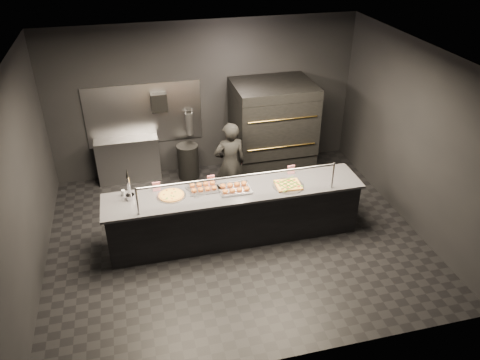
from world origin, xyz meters
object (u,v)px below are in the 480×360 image
at_px(fire_extinguisher, 189,123).
at_px(round_pizza, 171,195).
at_px(square_pizza, 288,185).
at_px(slider_tray_a, 203,187).
at_px(worker, 230,164).
at_px(trash_bin, 188,161).
at_px(prep_shelf, 128,160).
at_px(service_counter, 235,214).
at_px(beer_tap, 129,191).
at_px(towel_dispenser, 159,102).
at_px(pizza_oven, 272,130).
at_px(slider_tray_b, 235,188).

bearing_deg(fire_extinguisher, round_pizza, -105.23).
bearing_deg(square_pizza, fire_extinguisher, 115.70).
relative_size(slider_tray_a, worker, 0.35).
bearing_deg(worker, trash_bin, -65.45).
height_order(prep_shelf, square_pizza, square_pizza).
xyz_separation_m(prep_shelf, fire_extinguisher, (1.25, 0.08, 0.61)).
distance_m(service_counter, beer_tap, 1.72).
distance_m(prep_shelf, worker, 2.19).
height_order(towel_dispenser, round_pizza, towel_dispenser).
bearing_deg(round_pizza, slider_tray_a, 9.76).
xyz_separation_m(trash_bin, worker, (0.61, -1.10, 0.44)).
distance_m(towel_dispenser, slider_tray_a, 2.36).
relative_size(pizza_oven, round_pizza, 4.24).
relative_size(slider_tray_b, trash_bin, 0.71).
xyz_separation_m(fire_extinguisher, trash_bin, (-0.10, -0.25, -0.71)).
bearing_deg(service_counter, beer_tap, 175.46).
bearing_deg(towel_dispenser, beer_tap, -107.18).
xyz_separation_m(service_counter, slider_tray_a, (-0.47, 0.15, 0.48)).
bearing_deg(pizza_oven, round_pizza, -139.92).
bearing_deg(beer_tap, service_counter, -4.54).
height_order(fire_extinguisher, worker, worker).
relative_size(pizza_oven, slider_tray_a, 3.47).
height_order(service_counter, prep_shelf, service_counter).
bearing_deg(round_pizza, service_counter, -3.48).
bearing_deg(service_counter, worker, 81.37).
distance_m(service_counter, round_pizza, 1.10).
bearing_deg(square_pizza, worker, 120.98).
height_order(service_counter, slider_tray_b, service_counter).
relative_size(pizza_oven, worker, 1.20).
xyz_separation_m(pizza_oven, slider_tray_b, (-1.20, -1.90, -0.02)).
bearing_deg(slider_tray_a, round_pizza, -170.24).
bearing_deg(prep_shelf, square_pizza, -44.57).
bearing_deg(slider_tray_b, round_pizza, 176.66).
bearing_deg(service_counter, prep_shelf, 124.59).
bearing_deg(prep_shelf, round_pizza, -74.83).
distance_m(pizza_oven, slider_tray_a, 2.42).
bearing_deg(service_counter, trash_bin, 101.80).
xyz_separation_m(towel_dispenser, trash_bin, (0.45, -0.24, -1.20)).
height_order(beer_tap, trash_bin, beer_tap).
relative_size(slider_tray_a, square_pizza, 1.10).
relative_size(round_pizza, slider_tray_a, 0.82).
bearing_deg(slider_tray_a, prep_shelf, 117.39).
distance_m(beer_tap, trash_bin, 2.44).
relative_size(service_counter, pizza_oven, 2.15).
height_order(round_pizza, slider_tray_b, slider_tray_b).
height_order(pizza_oven, worker, pizza_oven).
relative_size(round_pizza, trash_bin, 0.64).
distance_m(towel_dispenser, trash_bin, 1.30).
relative_size(round_pizza, square_pizza, 0.90).
bearing_deg(service_counter, slider_tray_a, 162.65).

